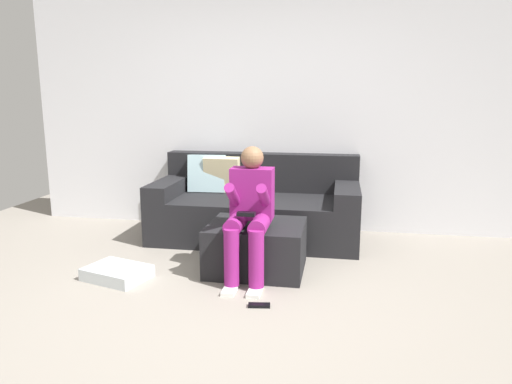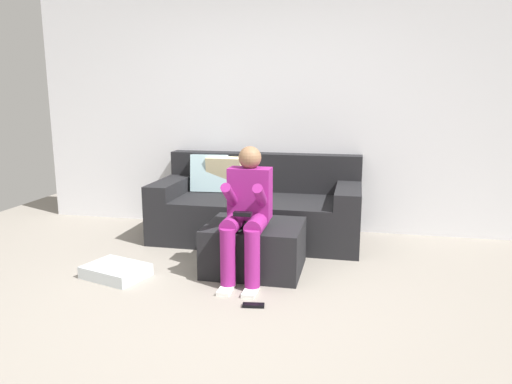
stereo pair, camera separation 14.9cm
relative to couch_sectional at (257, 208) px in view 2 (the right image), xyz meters
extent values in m
plane|color=gray|center=(0.06, -1.86, -0.31)|extent=(7.03, 7.03, 0.00)
cube|color=silver|center=(0.06, 0.47, 1.03)|extent=(5.41, 0.10, 2.70)
cube|color=black|center=(0.02, -0.06, -0.09)|extent=(2.09, 0.97, 0.44)
cube|color=black|center=(0.02, 0.32, 0.33)|extent=(2.09, 0.20, 0.41)
cube|color=black|center=(-0.91, -0.06, 0.20)|extent=(0.24, 0.97, 0.16)
cube|color=black|center=(0.94, -0.06, 0.20)|extent=(0.24, 0.97, 0.16)
cube|color=silver|center=(-0.56, 0.15, 0.32)|extent=(0.41, 0.19, 0.41)
cube|color=beige|center=(-0.39, 0.15, 0.31)|extent=(0.38, 0.16, 0.39)
cube|color=black|center=(0.18, -0.95, -0.11)|extent=(0.80, 0.67, 0.41)
cube|color=#8C1E72|center=(0.16, -1.04, 0.37)|extent=(0.34, 0.19, 0.42)
sphere|color=#8C6647|center=(0.16, -1.04, 0.66)|extent=(0.18, 0.18, 0.18)
cylinder|color=#8C1E72|center=(0.07, -1.21, 0.16)|extent=(0.14, 0.34, 0.14)
cylinder|color=#8C1E72|center=(0.07, -1.38, -0.06)|extent=(0.12, 0.12, 0.45)
cube|color=white|center=(0.07, -1.44, -0.30)|extent=(0.10, 0.22, 0.03)
cylinder|color=#8C1E72|center=(0.04, -1.18, 0.36)|extent=(0.08, 0.37, 0.29)
cylinder|color=#8C1E72|center=(0.26, -1.21, 0.16)|extent=(0.14, 0.34, 0.14)
cylinder|color=#8C1E72|center=(0.26, -1.38, -0.06)|extent=(0.12, 0.12, 0.45)
cube|color=white|center=(0.26, -1.44, -0.30)|extent=(0.10, 0.22, 0.03)
cylinder|color=#8C1E72|center=(0.28, -1.17, 0.37)|extent=(0.08, 0.36, 0.28)
cube|color=black|center=(0.16, -1.29, 0.26)|extent=(0.14, 0.06, 0.03)
cube|color=silver|center=(-0.90, -1.35, -0.27)|extent=(0.57, 0.49, 0.10)
cube|color=black|center=(0.33, -1.67, -0.30)|extent=(0.16, 0.08, 0.02)
camera|label=1|loc=(0.86, -4.77, 1.16)|focal=33.49mm
camera|label=2|loc=(1.00, -4.74, 1.16)|focal=33.49mm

